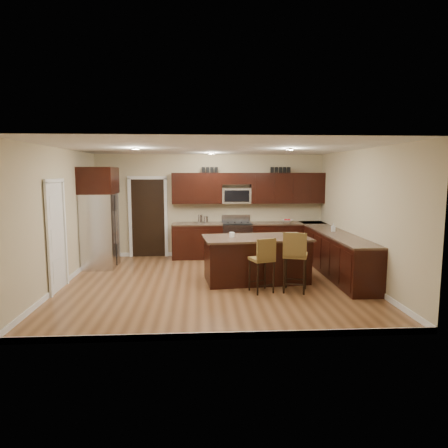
{
  "coord_description": "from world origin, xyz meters",
  "views": [
    {
      "loc": [
        -0.27,
        -7.86,
        2.23
      ],
      "look_at": [
        0.22,
        0.4,
        1.16
      ],
      "focal_mm": 32.0,
      "sensor_mm": 36.0,
      "label": 1
    }
  ],
  "objects": [
    {
      "name": "refrigerator",
      "position": [
        -2.62,
        1.56,
        1.21
      ],
      "size": [
        0.79,
        0.93,
        2.35
      ],
      "color": "silver",
      "rests_on": "floor"
    },
    {
      "name": "pantry_door",
      "position": [
        -2.98,
        -0.3,
        1.02
      ],
      "size": [
        0.03,
        0.8,
        2.04
      ],
      "primitive_type": "cube",
      "color": "white",
      "rests_on": "floor"
    },
    {
      "name": "floor",
      "position": [
        0.0,
        0.0,
        0.0
      ],
      "size": [
        6.0,
        6.0,
        0.0
      ],
      "primitive_type": "plane",
      "color": "brown",
      "rests_on": "ground"
    },
    {
      "name": "letter_decor",
      "position": [
        0.9,
        2.58,
        2.29
      ],
      "size": [
        2.2,
        0.03,
        0.15
      ],
      "primitive_type": null,
      "color": "black",
      "rests_on": "upper_cabinets"
    },
    {
      "name": "floor_mat",
      "position": [
        1.18,
        1.46,
        0.01
      ],
      "size": [
        1.16,
        0.93,
        0.01
      ],
      "primitive_type": "cube",
      "rotation": [
        0.0,
        0.0,
        -0.28
      ],
      "color": "brown",
      "rests_on": "floor"
    },
    {
      "name": "stool_right",
      "position": [
        1.48,
        -0.7,
        0.71
      ],
      "size": [
        0.54,
        0.54,
        1.15
      ],
      "rotation": [
        0.0,
        0.0,
        -0.32
      ],
      "color": "olive",
      "rests_on": "floor"
    },
    {
      "name": "wall_back",
      "position": [
        0.0,
        2.75,
        1.35
      ],
      "size": [
        6.0,
        0.0,
        6.0
      ],
      "primitive_type": "plane",
      "rotation": [
        1.57,
        0.0,
        0.0
      ],
      "color": "#C1B38B",
      "rests_on": "floor"
    },
    {
      "name": "upper_cabinets",
      "position": [
        1.04,
        2.58,
        1.84
      ],
      "size": [
        4.0,
        0.33,
        0.8
      ],
      "color": "black",
      "rests_on": "wall_back"
    },
    {
      "name": "island",
      "position": [
        0.87,
        0.15,
        0.43
      ],
      "size": [
        2.24,
        1.32,
        0.92
      ],
      "rotation": [
        0.0,
        0.0,
        0.1
      ],
      "color": "black",
      "rests_on": "floor"
    },
    {
      "name": "canister_tall",
      "position": [
        -0.28,
        2.45,
        1.03
      ],
      "size": [
        0.12,
        0.12,
        0.22
      ],
      "primitive_type": "cylinder",
      "color": "silver",
      "rests_on": "base_cabinets"
    },
    {
      "name": "soap_bottle",
      "position": [
        2.7,
        0.81,
        1.01
      ],
      "size": [
        0.09,
        0.1,
        0.18
      ],
      "primitive_type": "imported",
      "rotation": [
        0.0,
        0.0,
        -0.17
      ],
      "color": "#B2B2B2",
      "rests_on": "base_cabinets"
    },
    {
      "name": "doorway",
      "position": [
        -1.65,
        2.73,
        1.03
      ],
      "size": [
        0.85,
        0.03,
        2.06
      ],
      "primitive_type": "cube",
      "color": "black",
      "rests_on": "floor"
    },
    {
      "name": "base_cabinets",
      "position": [
        1.9,
        1.45,
        0.46
      ],
      "size": [
        4.02,
        3.96,
        0.92
      ],
      "color": "black",
      "rests_on": "floor"
    },
    {
      "name": "range",
      "position": [
        0.68,
        2.45,
        0.47
      ],
      "size": [
        0.76,
        0.64,
        1.11
      ],
      "color": "silver",
      "rests_on": "floor"
    },
    {
      "name": "island_jar",
      "position": [
        0.37,
        0.15,
        0.97
      ],
      "size": [
        0.1,
        0.1,
        0.1
      ],
      "primitive_type": "cylinder",
      "color": "white",
      "rests_on": "island"
    },
    {
      "name": "stool_mid",
      "position": [
        0.89,
        -0.69,
        0.65
      ],
      "size": [
        0.49,
        0.49,
        1.04
      ],
      "rotation": [
        0.0,
        0.0,
        0.34
      ],
      "color": "olive",
      "rests_on": "floor"
    },
    {
      "name": "fruit_bowl",
      "position": [
        2.01,
        2.45,
        0.96
      ],
      "size": [
        0.38,
        0.38,
        0.07
      ],
      "primitive_type": "imported",
      "rotation": [
        0.0,
        0.0,
        -0.33
      ],
      "color": "silver",
      "rests_on": "base_cabinets"
    },
    {
      "name": "wall_left",
      "position": [
        -3.0,
        0.0,
        1.35
      ],
      "size": [
        0.0,
        5.5,
        5.5
      ],
      "primitive_type": "plane",
      "rotation": [
        1.57,
        0.0,
        1.57
      ],
      "color": "#C1B38B",
      "rests_on": "floor"
    },
    {
      "name": "canister_short",
      "position": [
        -0.12,
        2.45,
        1.01
      ],
      "size": [
        0.11,
        0.11,
        0.18
      ],
      "primitive_type": "cylinder",
      "color": "silver",
      "rests_on": "base_cabinets"
    },
    {
      "name": "wall_right",
      "position": [
        3.0,
        0.0,
        1.35
      ],
      "size": [
        0.0,
        5.5,
        5.5
      ],
      "primitive_type": "plane",
      "rotation": [
        1.57,
        0.0,
        -1.57
      ],
      "color": "#C1B38B",
      "rests_on": "floor"
    },
    {
      "name": "microwave",
      "position": [
        0.68,
        2.6,
        1.62
      ],
      "size": [
        0.76,
        0.31,
        0.4
      ],
      "primitive_type": "cube",
      "color": "silver",
      "rests_on": "upper_cabinets"
    },
    {
      "name": "ceiling",
      "position": [
        0.0,
        0.0,
        2.7
      ],
      "size": [
        6.0,
        6.0,
        0.0
      ],
      "primitive_type": "plane",
      "rotation": [
        3.14,
        0.0,
        0.0
      ],
      "color": "silver",
      "rests_on": "wall_back"
    }
  ]
}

